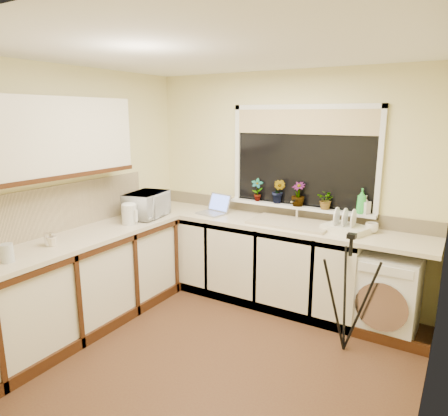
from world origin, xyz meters
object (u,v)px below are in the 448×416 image
steel_jar (49,239)px  microwave (147,205)px  plant_c (298,194)px  soap_bottle_green (362,201)px  plant_b (279,191)px  cup_back (371,228)px  glass_jug (7,253)px  soap_bottle_clear (365,205)px  dish_rack (346,229)px  tripod (347,293)px  laptop (215,208)px  plant_d (326,200)px  cup_left (52,241)px  washing_machine (387,293)px  plant_a (257,190)px  kettle (129,215)px

steel_jar → microwave: microwave is taller
plant_c → soap_bottle_green: size_ratio=1.03×
plant_b → cup_back: bearing=-7.0°
plant_c → cup_back: plant_c is taller
glass_jug → soap_bottle_clear: size_ratio=0.79×
dish_rack → tripod: size_ratio=0.38×
laptop → tripod: size_ratio=0.33×
plant_d → steel_jar: bearing=-133.1°
steel_jar → dish_rack: bearing=40.0°
dish_rack → tripod: tripod is taller
dish_rack → cup_left: 2.68m
plant_b → cup_back: (1.02, -0.12, -0.23)m
soap_bottle_green → tripod: bearing=-82.2°
washing_machine → plant_a: 1.70m
plant_b → soap_bottle_clear: size_ratio=1.47×
kettle → soap_bottle_green: soap_bottle_green is taller
tripod → soap_bottle_green: 1.00m
dish_rack → microwave: size_ratio=0.81×
soap_bottle_clear → kettle: bearing=-152.8°
laptop → soap_bottle_green: size_ratio=1.40×
kettle → soap_bottle_clear: size_ratio=1.11×
plant_d → dish_rack: bearing=-35.7°
plant_d → soap_bottle_green: 0.35m
cup_left → tripod: bearing=28.0°
tripod → dish_rack: bearing=115.9°
plant_a → laptop: bearing=-153.3°
kettle → plant_b: 1.60m
washing_machine → plant_c: bearing=168.8°
washing_machine → plant_c: size_ratio=2.99×
washing_machine → dish_rack: 0.69m
laptop → tripod: 1.80m
steel_jar → plant_b: bearing=56.9°
plant_a → plant_b: size_ratio=0.95×
steel_jar → soap_bottle_green: size_ratio=0.44×
dish_rack → cup_back: 0.23m
kettle → plant_b: plant_b is taller
glass_jug → plant_a: bearing=68.3°
washing_machine → microwave: 2.59m
tripod → cup_left: tripod is taller
plant_a → cup_back: size_ratio=2.06×
plant_b → soap_bottle_green: (0.88, -0.02, -0.01)m
tripod → plant_b: bearing=149.9°
kettle → tripod: (2.16, 0.31, -0.48)m
tripod → steel_jar: size_ratio=9.63×
kettle → dish_rack: bearing=23.8°
tripod → steel_jar: tripod is taller
steel_jar → washing_machine: bearing=34.2°
laptop → plant_b: 0.75m
dish_rack → plant_c: (-0.57, 0.19, 0.25)m
plant_d → soap_bottle_green: soap_bottle_green is taller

